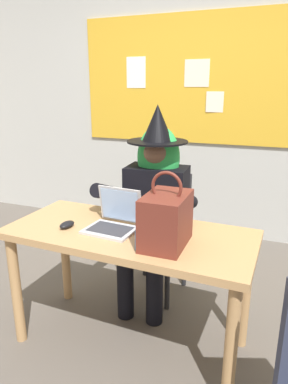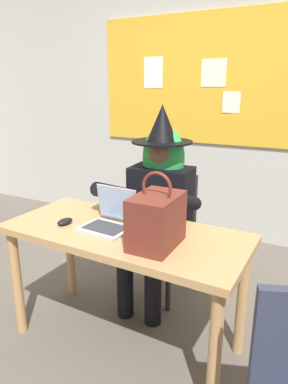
{
  "view_description": "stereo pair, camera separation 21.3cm",
  "coord_description": "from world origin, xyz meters",
  "px_view_note": "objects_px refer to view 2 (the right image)",
  "views": [
    {
      "loc": [
        0.75,
        -1.57,
        1.48
      ],
      "look_at": [
        0.01,
        0.34,
        0.87
      ],
      "focal_mm": 32.58,
      "sensor_mm": 36.0,
      "label": 1
    },
    {
      "loc": [
        0.95,
        -1.48,
        1.48
      ],
      "look_at": [
        0.01,
        0.34,
        0.87
      ],
      "focal_mm": 32.58,
      "sensor_mm": 36.0,
      "label": 2
    }
  ],
  "objects_px": {
    "laptop": "(110,219)",
    "handbag": "(156,220)",
    "coffee_mug": "(132,240)",
    "person_costumed": "(158,196)",
    "desk_main": "(124,247)",
    "computer_mouse": "(65,222)",
    "chair_at_desk": "(165,227)"
  },
  "relations": [
    {
      "from": "chair_at_desk",
      "to": "laptop",
      "type": "xyz_separation_m",
      "value": [
        -0.05,
        -0.66,
        0.28
      ]
    },
    {
      "from": "computer_mouse",
      "to": "handbag",
      "type": "bearing_deg",
      "value": 5.54
    },
    {
      "from": "laptop",
      "to": "computer_mouse",
      "type": "bearing_deg",
      "value": -157.31
    },
    {
      "from": "laptop",
      "to": "computer_mouse",
      "type": "distance_m",
      "value": 0.27
    },
    {
      "from": "chair_at_desk",
      "to": "person_costumed",
      "type": "xyz_separation_m",
      "value": [
        -0.0,
        -0.12,
        0.28
      ]
    },
    {
      "from": "person_costumed",
      "to": "coffee_mug",
      "type": "height_order",
      "value": "person_costumed"
    },
    {
      "from": "coffee_mug",
      "to": "chair_at_desk",
      "type": "bearing_deg",
      "value": 102.91
    },
    {
      "from": "chair_at_desk",
      "to": "laptop",
      "type": "bearing_deg",
      "value": 1.05
    },
    {
      "from": "desk_main",
      "to": "chair_at_desk",
      "type": "bearing_deg",
      "value": 93.37
    },
    {
      "from": "computer_mouse",
      "to": "handbag",
      "type": "xyz_separation_m",
      "value": [
        0.58,
        -0.01,
        0.12
      ]
    },
    {
      "from": "person_costumed",
      "to": "computer_mouse",
      "type": "distance_m",
      "value": 0.69
    },
    {
      "from": "desk_main",
      "to": "laptop",
      "type": "distance_m",
      "value": 0.18
    },
    {
      "from": "person_costumed",
      "to": "coffee_mug",
      "type": "bearing_deg",
      "value": 12.44
    },
    {
      "from": "desk_main",
      "to": "coffee_mug",
      "type": "height_order",
      "value": "coffee_mug"
    },
    {
      "from": "laptop",
      "to": "coffee_mug",
      "type": "xyz_separation_m",
      "value": [
        0.24,
        -0.19,
        -0.0
      ]
    },
    {
      "from": "desk_main",
      "to": "laptop",
      "type": "xyz_separation_m",
      "value": [
        -0.09,
        0.0,
        0.15
      ]
    },
    {
      "from": "chair_at_desk",
      "to": "handbag",
      "type": "relative_size",
      "value": 2.35
    },
    {
      "from": "laptop",
      "to": "handbag",
      "type": "height_order",
      "value": "handbag"
    },
    {
      "from": "person_costumed",
      "to": "desk_main",
      "type": "bearing_deg",
      "value": 1.72
    },
    {
      "from": "computer_mouse",
      "to": "desk_main",
      "type": "bearing_deg",
      "value": 19.51
    },
    {
      "from": "desk_main",
      "to": "handbag",
      "type": "height_order",
      "value": "handbag"
    },
    {
      "from": "coffee_mug",
      "to": "handbag",
      "type": "bearing_deg",
      "value": 47.22
    },
    {
      "from": "person_costumed",
      "to": "coffee_mug",
      "type": "relative_size",
      "value": 14.49
    },
    {
      "from": "desk_main",
      "to": "person_costumed",
      "type": "distance_m",
      "value": 0.56
    },
    {
      "from": "laptop",
      "to": "person_costumed",
      "type": "bearing_deg",
      "value": 89.82
    },
    {
      "from": "desk_main",
      "to": "computer_mouse",
      "type": "distance_m",
      "value": 0.37
    },
    {
      "from": "laptop",
      "to": "chair_at_desk",
      "type": "bearing_deg",
      "value": 90.32
    },
    {
      "from": "laptop",
      "to": "handbag",
      "type": "distance_m",
      "value": 0.35
    },
    {
      "from": "laptop",
      "to": "handbag",
      "type": "bearing_deg",
      "value": -11.11
    },
    {
      "from": "desk_main",
      "to": "handbag",
      "type": "xyz_separation_m",
      "value": [
        0.24,
        -0.09,
        0.24
      ]
    },
    {
      "from": "person_costumed",
      "to": "laptop",
      "type": "xyz_separation_m",
      "value": [
        -0.05,
        -0.54,
        0.01
      ]
    },
    {
      "from": "desk_main",
      "to": "chair_at_desk",
      "type": "xyz_separation_m",
      "value": [
        -0.04,
        0.66,
        -0.13
      ]
    }
  ]
}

